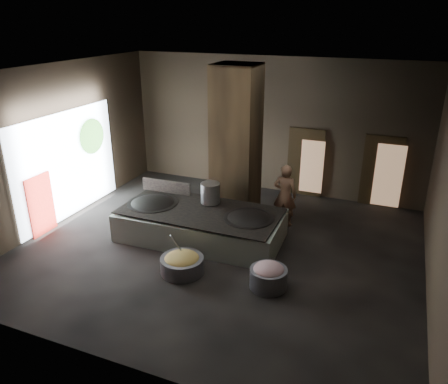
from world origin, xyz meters
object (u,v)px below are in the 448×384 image
at_px(veg_basin, 182,265).
at_px(stock_pot, 210,193).
at_px(wok_right, 248,221).
at_px(hearth_platform, 201,225).
at_px(cook, 285,195).
at_px(meat_basin, 268,278).
at_px(wok_left, 153,205).

bearing_deg(veg_basin, stock_pot, 96.71).
bearing_deg(wok_right, hearth_platform, -177.88).
relative_size(cook, meat_basin, 2.18).
height_order(stock_pot, veg_basin, stock_pot).
relative_size(hearth_platform, meat_basin, 5.19).
distance_m(hearth_platform, meat_basin, 2.85).
bearing_deg(stock_pot, wok_left, -158.20).
relative_size(wok_right, stock_pot, 2.25).
distance_m(hearth_platform, wok_left, 1.50).
distance_m(wok_left, stock_pot, 1.66).
distance_m(wok_left, cook, 3.75).
relative_size(hearth_platform, stock_pot, 7.67).
height_order(cook, meat_basin, cook).
height_order(hearth_platform, meat_basin, hearth_platform).
bearing_deg(hearth_platform, wok_left, 179.60).
xyz_separation_m(wok_right, cook, (0.53, 1.62, 0.17)).
height_order(wok_right, veg_basin, wok_right).
bearing_deg(wok_left, meat_basin, -21.22).
height_order(wok_left, stock_pot, stock_pot).
bearing_deg(wok_left, hearth_platform, 1.97).
height_order(wok_left, veg_basin, wok_left).
bearing_deg(wok_left, veg_basin, -43.43).
distance_m(wok_right, veg_basin, 2.13).
bearing_deg(stock_pot, meat_basin, -41.76).
xyz_separation_m(hearth_platform, veg_basin, (0.32, -1.72, -0.19)).
relative_size(veg_basin, meat_basin, 1.23).
height_order(stock_pot, meat_basin, stock_pot).
bearing_deg(veg_basin, meat_basin, 4.98).
xyz_separation_m(wok_right, stock_pot, (-1.30, 0.50, 0.38)).
distance_m(stock_pot, veg_basin, 2.47).
height_order(wok_right, meat_basin, wok_right).
bearing_deg(cook, wok_right, 70.06).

